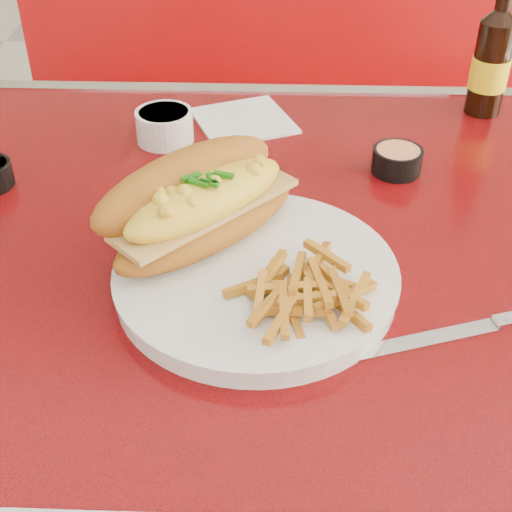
{
  "coord_description": "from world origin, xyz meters",
  "views": [
    {
      "loc": [
        0.02,
        -0.7,
        1.25
      ],
      "look_at": [
        -0.0,
        -0.11,
        0.81
      ],
      "focal_mm": 50.0,
      "sensor_mm": 36.0,
      "label": 1
    }
  ],
  "objects_px": {
    "dinner_plate": "(256,277)",
    "sauce_cup_right": "(397,160)",
    "booth_bench_far": "(271,202)",
    "fork": "(262,222)",
    "knife": "(485,326)",
    "gravy_ramekin": "(165,125)",
    "diner_table": "(262,328)",
    "mac_hoagie": "(199,202)",
    "beer_bottle": "(492,59)"
  },
  "relations": [
    {
      "from": "dinner_plate",
      "to": "knife",
      "type": "distance_m",
      "value": 0.24
    },
    {
      "from": "mac_hoagie",
      "to": "knife",
      "type": "relative_size",
      "value": 1.12
    },
    {
      "from": "sauce_cup_right",
      "to": "dinner_plate",
      "type": "bearing_deg",
      "value": -125.68
    },
    {
      "from": "sauce_cup_right",
      "to": "knife",
      "type": "relative_size",
      "value": 0.3
    },
    {
      "from": "gravy_ramekin",
      "to": "diner_table",
      "type": "bearing_deg",
      "value": -55.99
    },
    {
      "from": "fork",
      "to": "mac_hoagie",
      "type": "bearing_deg",
      "value": 92.53
    },
    {
      "from": "diner_table",
      "to": "beer_bottle",
      "type": "relative_size",
      "value": 5.55
    },
    {
      "from": "sauce_cup_right",
      "to": "beer_bottle",
      "type": "bearing_deg",
      "value": 50.74
    },
    {
      "from": "dinner_plate",
      "to": "gravy_ramekin",
      "type": "distance_m",
      "value": 0.35
    },
    {
      "from": "gravy_ramekin",
      "to": "beer_bottle",
      "type": "bearing_deg",
      "value": 13.27
    },
    {
      "from": "fork",
      "to": "sauce_cup_right",
      "type": "xyz_separation_m",
      "value": [
        0.17,
        0.16,
        -0.0
      ]
    },
    {
      "from": "mac_hoagie",
      "to": "knife",
      "type": "height_order",
      "value": "mac_hoagie"
    },
    {
      "from": "diner_table",
      "to": "gravy_ramekin",
      "type": "xyz_separation_m",
      "value": [
        -0.15,
        0.22,
        0.19
      ]
    },
    {
      "from": "diner_table",
      "to": "mac_hoagie",
      "type": "relative_size",
      "value": 4.78
    },
    {
      "from": "mac_hoagie",
      "to": "beer_bottle",
      "type": "bearing_deg",
      "value": -2.28
    },
    {
      "from": "mac_hoagie",
      "to": "diner_table",
      "type": "bearing_deg",
      "value": -10.17
    },
    {
      "from": "dinner_plate",
      "to": "mac_hoagie",
      "type": "bearing_deg",
      "value": 137.19
    },
    {
      "from": "booth_bench_far",
      "to": "knife",
      "type": "distance_m",
      "value": 1.11
    },
    {
      "from": "sauce_cup_right",
      "to": "knife",
      "type": "distance_m",
      "value": 0.31
    },
    {
      "from": "booth_bench_far",
      "to": "mac_hoagie",
      "type": "relative_size",
      "value": 4.67
    },
    {
      "from": "dinner_plate",
      "to": "fork",
      "type": "bearing_deg",
      "value": 87.68
    },
    {
      "from": "booth_bench_far",
      "to": "beer_bottle",
      "type": "xyz_separation_m",
      "value": [
        0.33,
        -0.48,
        0.57
      ]
    },
    {
      "from": "diner_table",
      "to": "mac_hoagie",
      "type": "height_order",
      "value": "mac_hoagie"
    },
    {
      "from": "sauce_cup_right",
      "to": "knife",
      "type": "height_order",
      "value": "sauce_cup_right"
    },
    {
      "from": "dinner_plate",
      "to": "sauce_cup_right",
      "type": "bearing_deg",
      "value": 54.32
    },
    {
      "from": "knife",
      "to": "gravy_ramekin",
      "type": "bearing_deg",
      "value": 115.76
    },
    {
      "from": "fork",
      "to": "gravy_ramekin",
      "type": "height_order",
      "value": "gravy_ramekin"
    },
    {
      "from": "diner_table",
      "to": "dinner_plate",
      "type": "height_order",
      "value": "dinner_plate"
    },
    {
      "from": "dinner_plate",
      "to": "mac_hoagie",
      "type": "height_order",
      "value": "mac_hoagie"
    },
    {
      "from": "gravy_ramekin",
      "to": "sauce_cup_right",
      "type": "relative_size",
      "value": 1.18
    },
    {
      "from": "mac_hoagie",
      "to": "fork",
      "type": "relative_size",
      "value": 1.72
    },
    {
      "from": "beer_bottle",
      "to": "knife",
      "type": "distance_m",
      "value": 0.51
    },
    {
      "from": "beer_bottle",
      "to": "dinner_plate",
      "type": "bearing_deg",
      "value": -127.27
    },
    {
      "from": "beer_bottle",
      "to": "knife",
      "type": "height_order",
      "value": "beer_bottle"
    },
    {
      "from": "diner_table",
      "to": "fork",
      "type": "height_order",
      "value": "fork"
    },
    {
      "from": "diner_table",
      "to": "dinner_plate",
      "type": "distance_m",
      "value": 0.2
    },
    {
      "from": "mac_hoagie",
      "to": "knife",
      "type": "bearing_deg",
      "value": -67.81
    },
    {
      "from": "booth_bench_far",
      "to": "fork",
      "type": "height_order",
      "value": "booth_bench_far"
    },
    {
      "from": "fork",
      "to": "beer_bottle",
      "type": "relative_size",
      "value": 0.67
    },
    {
      "from": "fork",
      "to": "sauce_cup_right",
      "type": "relative_size",
      "value": 2.17
    },
    {
      "from": "mac_hoagie",
      "to": "beer_bottle",
      "type": "relative_size",
      "value": 1.16
    },
    {
      "from": "dinner_plate",
      "to": "fork",
      "type": "distance_m",
      "value": 0.09
    },
    {
      "from": "sauce_cup_right",
      "to": "diner_table",
      "type": "bearing_deg",
      "value": -141.14
    },
    {
      "from": "mac_hoagie",
      "to": "beer_bottle",
      "type": "xyz_separation_m",
      "value": [
        0.4,
        0.38,
        0.02
      ]
    },
    {
      "from": "gravy_ramekin",
      "to": "sauce_cup_right",
      "type": "bearing_deg",
      "value": -13.53
    },
    {
      "from": "dinner_plate",
      "to": "sauce_cup_right",
      "type": "relative_size",
      "value": 4.67
    },
    {
      "from": "mac_hoagie",
      "to": "knife",
      "type": "distance_m",
      "value": 0.32
    },
    {
      "from": "booth_bench_far",
      "to": "gravy_ramekin",
      "type": "relative_size",
      "value": 14.76
    },
    {
      "from": "dinner_plate",
      "to": "booth_bench_far",
      "type": "bearing_deg",
      "value": 89.72
    },
    {
      "from": "fork",
      "to": "beer_bottle",
      "type": "height_order",
      "value": "beer_bottle"
    }
  ]
}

